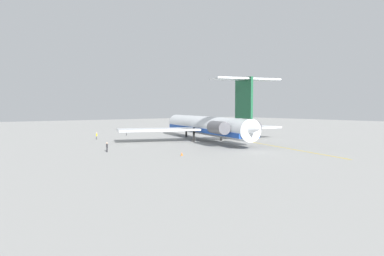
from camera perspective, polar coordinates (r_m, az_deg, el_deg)
name	(u,v)px	position (r m, az deg, el deg)	size (l,w,h in m)	color
ground	(219,138)	(94.17, 4.29, -1.59)	(296.48, 296.48, 0.00)	gray
main_jetliner	(208,126)	(84.44, 2.50, 0.40)	(46.36, 41.51, 13.72)	silver
ground_crew_near_nose	(127,132)	(103.23, -10.39, -0.62)	(0.33, 0.30, 1.66)	black
ground_crew_near_tail	(107,146)	(65.87, -13.39, -2.81)	(0.28, 0.43, 1.76)	black
ground_crew_portside	(97,135)	(92.34, -14.95, -1.11)	(0.41, 0.27, 1.72)	black
ground_crew_starboard	(234,129)	(113.45, 6.77, -0.20)	(0.28, 0.42, 1.74)	black
safety_cone_nose	(182,154)	(59.76, -1.64, -4.15)	(0.40, 0.40, 0.55)	#EA590F
safety_cone_wingtip	(213,131)	(114.98, 3.40, -0.56)	(0.40, 0.40, 0.55)	#EA590F
taxiway_centreline	(233,139)	(92.01, 6.56, -1.71)	(78.37, 0.36, 0.01)	gold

